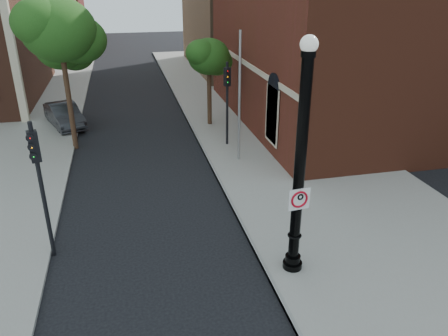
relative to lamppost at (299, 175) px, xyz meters
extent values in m
plane|color=black|center=(-2.80, -0.73, -3.01)|extent=(120.00, 120.00, 0.00)
cube|color=gray|center=(3.20, 9.27, -2.95)|extent=(8.00, 60.00, 0.12)
cube|color=gray|center=(-0.75, 9.27, -2.94)|extent=(0.10, 60.00, 0.14)
cube|color=maroon|center=(13.20, 13.27, 2.99)|extent=(22.00, 16.00, 12.00)
cube|color=black|center=(2.16, 8.27, -1.01)|extent=(0.08, 1.40, 2.40)
cube|color=beige|center=(2.17, 13.27, 0.49)|extent=(0.06, 16.00, 0.25)
cylinder|color=black|center=(0.00, 0.00, -2.86)|extent=(0.55, 0.55, 0.29)
cylinder|color=black|center=(0.00, 0.00, -2.61)|extent=(0.43, 0.43, 0.25)
cylinder|color=black|center=(0.00, 0.00, 0.14)|extent=(0.29, 0.29, 5.70)
torus|color=black|center=(0.00, 0.00, -1.83)|extent=(0.39, 0.39, 0.06)
cylinder|color=black|center=(0.00, 0.00, 3.07)|extent=(0.35, 0.35, 0.15)
sphere|color=silver|center=(0.00, 0.00, 3.29)|extent=(0.43, 0.43, 0.43)
cube|color=white|center=(-0.02, -0.17, -0.62)|extent=(0.61, 0.08, 0.61)
cube|color=black|center=(-0.02, -0.17, -0.34)|extent=(0.61, 0.07, 0.05)
cube|color=black|center=(-0.02, -0.17, -0.90)|extent=(0.61, 0.07, 0.05)
cube|color=black|center=(-0.29, -0.19, -0.62)|extent=(0.05, 0.01, 0.61)
cube|color=black|center=(0.26, -0.14, -0.62)|extent=(0.05, 0.01, 0.61)
torus|color=#B10717|center=(-0.02, -0.17, -0.62)|extent=(0.49, 0.11, 0.49)
cube|color=#B10717|center=(-0.02, -0.17, -0.62)|extent=(0.34, 0.04, 0.34)
cube|color=black|center=(-0.07, -0.17, -0.62)|extent=(0.06, 0.01, 0.28)
torus|color=black|center=(0.01, -0.16, -0.55)|extent=(0.19, 0.07, 0.19)
cylinder|color=black|center=(-0.02, -0.17, -0.35)|extent=(0.03, 0.02, 0.03)
imported|color=#2C2C31|center=(-7.55, 15.15, -2.35)|extent=(2.66, 4.20, 1.31)
cylinder|color=black|center=(-6.71, 2.35, -0.90)|extent=(0.12, 0.12, 4.20)
cube|color=black|center=(-6.71, 2.35, 0.50)|extent=(0.32, 0.30, 0.88)
sphere|color=#E50505|center=(-6.75, 2.22, 0.80)|extent=(0.16, 0.16, 0.16)
sphere|color=#FF8C00|center=(-6.75, 2.22, 0.54)|extent=(0.16, 0.16, 0.16)
sphere|color=#00E519|center=(-6.75, 2.22, 0.28)|extent=(0.16, 0.16, 0.16)
cylinder|color=black|center=(0.52, 10.10, -0.95)|extent=(0.12, 0.12, 4.12)
cube|color=black|center=(0.52, 10.10, 0.43)|extent=(0.33, 0.32, 0.86)
sphere|color=#E50505|center=(0.46, 9.97, 0.73)|extent=(0.15, 0.15, 0.15)
sphere|color=#FF8C00|center=(0.46, 9.97, 0.47)|extent=(0.15, 0.15, 0.15)
sphere|color=#00E519|center=(0.46, 9.97, 0.21)|extent=(0.15, 0.15, 0.15)
cylinder|color=#999999|center=(0.58, 8.10, -0.14)|extent=(0.11, 0.11, 5.73)
cylinder|color=#392616|center=(-6.74, 11.49, -0.42)|extent=(0.24, 0.24, 5.18)
ellipsoid|color=#1E4C14|center=(-6.74, 11.49, 2.54)|extent=(3.26, 3.26, 2.77)
ellipsoid|color=#1E4C14|center=(-6.00, 12.09, 2.03)|extent=(2.52, 2.52, 2.14)
ellipsoid|color=#1E4C14|center=(-7.40, 11.05, 2.91)|extent=(2.37, 2.37, 2.01)
cylinder|color=#392616|center=(-7.12, 14.49, -0.97)|extent=(0.24, 0.24, 4.07)
ellipsoid|color=#1E4C14|center=(-7.12, 14.49, 1.36)|extent=(2.56, 2.56, 2.18)
ellipsoid|color=#1E4C14|center=(-6.53, 14.96, 0.95)|extent=(1.98, 1.98, 1.68)
ellipsoid|color=#1E4C14|center=(-7.64, 14.15, 1.65)|extent=(1.86, 1.86, 1.58)
cylinder|color=#392616|center=(0.33, 13.46, -1.22)|extent=(0.24, 0.24, 3.56)
ellipsoid|color=#1E4C14|center=(0.33, 13.46, 0.81)|extent=(2.24, 2.24, 1.90)
ellipsoid|color=#1E4C14|center=(0.83, 13.87, 0.45)|extent=(1.73, 1.73, 1.47)
ellipsoid|color=#1E4C14|center=(-0.13, 13.16, 1.07)|extent=(1.63, 1.63, 1.38)
camera|label=1|loc=(-4.22, -9.52, 4.71)|focal=35.00mm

